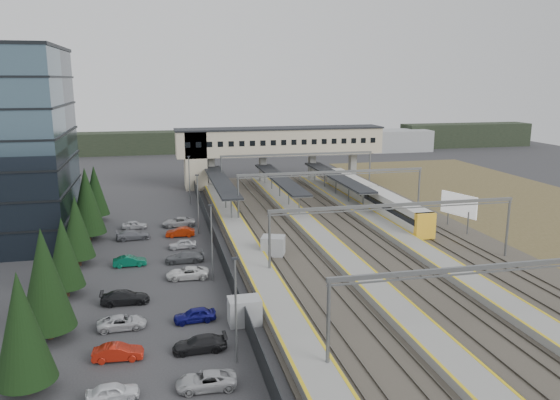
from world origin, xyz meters
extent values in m
plane|color=#2B2B2D|center=(0.00, 0.00, 0.00)|extent=(220.00, 220.00, 0.00)
cylinder|color=black|center=(-22.00, -26.00, 0.60)|extent=(0.44, 0.44, 1.20)
cone|color=black|center=(-22.00, -26.00, 4.75)|extent=(3.90, 3.90, 7.50)
cylinder|color=black|center=(-22.00, -18.00, 0.60)|extent=(0.44, 0.44, 1.20)
cone|color=black|center=(-22.00, -18.00, 5.10)|extent=(4.26, 4.26, 8.20)
cylinder|color=black|center=(-22.00, -9.00, 0.60)|extent=(0.44, 0.44, 1.20)
cone|color=black|center=(-22.00, -9.00, 4.40)|extent=(3.54, 3.54, 6.80)
cylinder|color=black|center=(-22.00, 0.00, 0.60)|extent=(0.44, 0.44, 1.20)
cone|color=black|center=(-22.00, 0.00, 4.50)|extent=(3.64, 3.64, 7.00)
cylinder|color=black|center=(-22.00, 10.00, 0.60)|extent=(0.44, 0.44, 1.20)
cone|color=black|center=(-22.00, 10.00, 5.25)|extent=(4.42, 4.42, 8.50)
cylinder|color=black|center=(-22.00, 20.00, 0.60)|extent=(0.44, 0.44, 1.20)
cone|color=black|center=(-22.00, 20.00, 4.60)|extent=(3.74, 3.74, 7.20)
imported|color=silver|center=(-16.50, -28.00, 0.58)|extent=(3.49, 1.67, 1.15)
imported|color=#A01B0C|center=(-16.50, -22.70, 0.60)|extent=(3.72, 1.46, 1.21)
imported|color=#B7B8BC|center=(-16.50, -17.40, 0.56)|extent=(4.07, 2.00, 1.11)
imported|color=black|center=(-16.50, -12.10, 0.64)|extent=(4.42, 1.84, 1.28)
imported|color=#064D36|center=(-16.50, -1.50, 0.60)|extent=(3.64, 1.34, 1.19)
imported|color=slate|center=(-16.50, 9.10, 0.63)|extent=(4.50, 2.20, 1.26)
imported|color=#B7B7BC|center=(-16.50, 14.40, 0.59)|extent=(3.47, 1.46, 1.17)
imported|color=#A7A8AC|center=(-10.50, -28.00, 0.57)|extent=(4.17, 2.04, 1.14)
imported|color=black|center=(-10.50, -22.70, 0.60)|extent=(4.16, 1.73, 1.20)
imported|color=#0E0E61|center=(-10.50, -17.40, 0.61)|extent=(3.70, 1.75, 1.22)
imported|color=silver|center=(-10.50, -6.80, 0.61)|extent=(4.54, 2.32, 1.23)
imported|color=#54575B|center=(-10.50, -1.50, 0.64)|extent=(4.39, 1.81, 1.27)
imported|color=#B6B7BC|center=(-10.50, 3.80, 0.57)|extent=(3.47, 1.62, 1.15)
imported|color=#962007|center=(-10.50, 9.10, 0.62)|extent=(3.84, 1.56, 1.24)
imported|color=#A0A0A3|center=(-10.50, 14.40, 0.64)|extent=(4.65, 2.23, 1.28)
cylinder|color=slate|center=(-8.00, -25.00, 4.00)|extent=(0.16, 0.16, 8.00)
cube|color=black|center=(-8.00, -25.00, 8.00)|extent=(0.50, 0.25, 0.15)
cylinder|color=slate|center=(-8.00, -8.00, 4.00)|extent=(0.16, 0.16, 8.00)
cube|color=black|center=(-8.00, -8.00, 8.00)|extent=(0.50, 0.25, 0.15)
cylinder|color=slate|center=(-8.00, 10.00, 4.00)|extent=(0.16, 0.16, 8.00)
cube|color=black|center=(-8.00, 10.00, 8.00)|extent=(0.50, 0.25, 0.15)
cylinder|color=slate|center=(-8.00, 28.00, 4.00)|extent=(0.16, 0.16, 8.00)
cube|color=black|center=(-8.00, 28.00, 8.00)|extent=(0.50, 0.25, 0.15)
cube|color=#26282B|center=(-6.50, 5.00, 1.00)|extent=(0.08, 90.00, 2.00)
cube|color=#949699|center=(-6.39, -18.68, 1.13)|extent=(2.74, 2.03, 2.26)
cube|color=#949699|center=(-0.25, -1.56, 1.20)|extent=(3.22, 2.97, 2.40)
cube|color=#3C3930|center=(12.00, 5.00, 0.10)|extent=(34.00, 90.00, 0.20)
cube|color=#59544C|center=(-0.72, 5.00, 0.28)|extent=(0.08, 90.00, 0.14)
cube|color=#59544C|center=(0.72, 5.00, 0.28)|extent=(0.08, 90.00, 0.14)
cube|color=#59544C|center=(3.28, 5.00, 0.28)|extent=(0.08, 90.00, 0.14)
cube|color=#59544C|center=(4.72, 5.00, 0.28)|extent=(0.08, 90.00, 0.14)
cube|color=#59544C|center=(9.28, 5.00, 0.28)|extent=(0.08, 90.00, 0.14)
cube|color=#59544C|center=(10.72, 5.00, 0.28)|extent=(0.08, 90.00, 0.14)
cube|color=#59544C|center=(13.28, 5.00, 0.28)|extent=(0.08, 90.00, 0.14)
cube|color=#59544C|center=(14.72, 5.00, 0.28)|extent=(0.08, 90.00, 0.14)
cube|color=#59544C|center=(19.28, 5.00, 0.28)|extent=(0.08, 90.00, 0.14)
cube|color=#59544C|center=(20.72, 5.00, 0.28)|extent=(0.08, 90.00, 0.14)
cube|color=#59544C|center=(23.28, 5.00, 0.28)|extent=(0.08, 90.00, 0.14)
cube|color=#59544C|center=(24.72, 5.00, 0.28)|extent=(0.08, 90.00, 0.14)
cube|color=gray|center=(-3.00, 5.00, 0.45)|extent=(3.20, 82.00, 0.90)
cube|color=gold|center=(-4.45, 5.00, 0.91)|extent=(0.25, 82.00, 0.02)
cube|color=gold|center=(-1.55, 5.00, 0.91)|extent=(0.25, 82.00, 0.02)
cube|color=gray|center=(7.00, 5.00, 0.45)|extent=(3.20, 82.00, 0.90)
cube|color=gold|center=(5.55, 5.00, 0.91)|extent=(0.25, 82.00, 0.02)
cube|color=gold|center=(8.45, 5.00, 0.91)|extent=(0.25, 82.00, 0.02)
cube|color=gray|center=(17.00, 5.00, 0.45)|extent=(3.20, 82.00, 0.90)
cube|color=gold|center=(15.55, 5.00, 0.91)|extent=(0.25, 82.00, 0.02)
cube|color=gold|center=(18.45, 5.00, 0.91)|extent=(0.25, 82.00, 0.02)
cube|color=black|center=(-3.00, 27.00, 4.00)|extent=(3.00, 30.00, 0.25)
cube|color=slate|center=(-3.00, 27.00, 3.85)|extent=(3.10, 30.00, 0.12)
cylinder|color=slate|center=(-3.00, 14.00, 2.40)|extent=(0.20, 0.20, 3.10)
cylinder|color=slate|center=(-3.00, 20.50, 2.40)|extent=(0.20, 0.20, 3.10)
cylinder|color=slate|center=(-3.00, 27.00, 2.40)|extent=(0.20, 0.20, 3.10)
cylinder|color=slate|center=(-3.00, 33.50, 2.40)|extent=(0.20, 0.20, 3.10)
cylinder|color=slate|center=(-3.00, 40.00, 2.40)|extent=(0.20, 0.20, 3.10)
cube|color=black|center=(7.00, 27.00, 4.00)|extent=(3.00, 30.00, 0.25)
cube|color=slate|center=(7.00, 27.00, 3.85)|extent=(3.10, 30.00, 0.12)
cylinder|color=slate|center=(7.00, 14.00, 2.40)|extent=(0.20, 0.20, 3.10)
cylinder|color=slate|center=(7.00, 20.50, 2.40)|extent=(0.20, 0.20, 3.10)
cylinder|color=slate|center=(7.00, 27.00, 2.40)|extent=(0.20, 0.20, 3.10)
cylinder|color=slate|center=(7.00, 33.50, 2.40)|extent=(0.20, 0.20, 3.10)
cylinder|color=slate|center=(7.00, 40.00, 2.40)|extent=(0.20, 0.20, 3.10)
cube|color=black|center=(17.00, 27.00, 4.00)|extent=(3.00, 30.00, 0.25)
cube|color=slate|center=(17.00, 27.00, 3.85)|extent=(3.10, 30.00, 0.12)
cylinder|color=slate|center=(17.00, 14.00, 2.40)|extent=(0.20, 0.20, 3.10)
cylinder|color=slate|center=(17.00, 20.50, 2.40)|extent=(0.20, 0.20, 3.10)
cylinder|color=slate|center=(17.00, 27.00, 2.40)|extent=(0.20, 0.20, 3.10)
cylinder|color=slate|center=(17.00, 33.50, 2.40)|extent=(0.20, 0.20, 3.10)
cylinder|color=slate|center=(17.00, 40.00, 2.40)|extent=(0.20, 0.20, 3.10)
cube|color=beige|center=(10.50, 42.00, 8.50)|extent=(40.00, 6.00, 5.00)
cube|color=black|center=(10.50, 42.00, 11.05)|extent=(40.40, 6.40, 0.30)
cube|color=beige|center=(-6.00, 42.00, 5.50)|extent=(4.00, 6.00, 11.00)
cube|color=black|center=(-7.50, 38.98, 8.60)|extent=(1.00, 0.06, 1.00)
cube|color=black|center=(-5.50, 38.98, 8.60)|extent=(1.00, 0.06, 1.00)
cube|color=black|center=(-3.50, 38.98, 8.60)|extent=(1.00, 0.06, 1.00)
cube|color=black|center=(-1.50, 38.98, 8.60)|extent=(1.00, 0.06, 1.00)
cube|color=black|center=(0.50, 38.98, 8.60)|extent=(1.00, 0.06, 1.00)
cube|color=black|center=(2.50, 38.98, 8.60)|extent=(1.00, 0.06, 1.00)
cube|color=black|center=(4.50, 38.98, 8.60)|extent=(1.00, 0.06, 1.00)
cube|color=black|center=(6.50, 38.98, 8.60)|extent=(1.00, 0.06, 1.00)
cube|color=black|center=(8.50, 38.98, 8.60)|extent=(1.00, 0.06, 1.00)
cube|color=black|center=(10.50, 38.98, 8.60)|extent=(1.00, 0.06, 1.00)
cube|color=black|center=(12.50, 38.98, 8.60)|extent=(1.00, 0.06, 1.00)
cube|color=black|center=(14.50, 38.98, 8.60)|extent=(1.00, 0.06, 1.00)
cube|color=black|center=(16.50, 38.98, 8.60)|extent=(1.00, 0.06, 1.00)
cube|color=black|center=(18.50, 38.98, 8.60)|extent=(1.00, 0.06, 1.00)
cube|color=black|center=(20.50, 38.98, 8.60)|extent=(1.00, 0.06, 1.00)
cube|color=black|center=(22.50, 38.98, 8.60)|extent=(1.00, 0.06, 1.00)
cube|color=black|center=(24.50, 38.98, 8.60)|extent=(1.00, 0.06, 1.00)
cube|color=black|center=(26.50, 38.98, 8.60)|extent=(1.00, 0.06, 1.00)
cube|color=black|center=(28.50, 38.98, 8.60)|extent=(1.00, 0.06, 1.00)
cube|color=gray|center=(-4.50, 42.00, 3.00)|extent=(1.20, 1.60, 6.00)
cube|color=gray|center=(-3.00, 42.00, 3.00)|extent=(1.20, 1.60, 6.00)
cube|color=gray|center=(7.00, 42.00, 3.00)|extent=(1.20, 1.60, 6.00)
cube|color=gray|center=(17.00, 42.00, 3.00)|extent=(1.20, 1.60, 6.00)
cube|color=gray|center=(25.50, 42.00, 3.00)|extent=(1.20, 1.60, 6.00)
cylinder|color=slate|center=(-2.00, -28.00, 3.50)|extent=(0.28, 0.28, 7.00)
cube|color=slate|center=(12.00, -28.00, 7.00)|extent=(28.40, 0.25, 0.35)
cube|color=slate|center=(12.00, -28.00, 6.60)|extent=(28.40, 0.12, 0.12)
cylinder|color=slate|center=(-2.00, -8.00, 3.50)|extent=(0.28, 0.28, 7.00)
cylinder|color=slate|center=(26.00, -8.00, 3.50)|extent=(0.28, 0.28, 7.00)
cube|color=slate|center=(12.00, -8.00, 7.00)|extent=(28.40, 0.25, 0.35)
cube|color=slate|center=(12.00, -8.00, 6.60)|extent=(28.40, 0.12, 0.12)
cylinder|color=slate|center=(-2.00, 14.00, 3.50)|extent=(0.28, 0.28, 7.00)
cylinder|color=slate|center=(26.00, 14.00, 3.50)|extent=(0.28, 0.28, 7.00)
cube|color=slate|center=(12.00, 14.00, 7.00)|extent=(28.40, 0.25, 0.35)
cube|color=slate|center=(12.00, 14.00, 6.60)|extent=(28.40, 0.12, 0.12)
cylinder|color=slate|center=(-2.00, 34.00, 3.50)|extent=(0.28, 0.28, 7.00)
cylinder|color=slate|center=(26.00, 34.00, 3.50)|extent=(0.28, 0.28, 7.00)
cube|color=slate|center=(12.00, 34.00, 7.00)|extent=(28.40, 0.25, 0.35)
cube|color=slate|center=(12.00, 34.00, 6.60)|extent=(28.40, 0.12, 0.12)
cube|color=beige|center=(20.00, 9.24, 1.97)|extent=(2.63, 18.16, 3.38)
cube|color=black|center=(20.00, 9.24, 2.34)|extent=(2.68, 17.56, 0.84)
cube|color=slate|center=(20.00, 9.24, 0.52)|extent=(2.25, 16.76, 0.47)
cube|color=beige|center=(20.00, 28.00, 1.97)|extent=(2.63, 18.16, 3.38)
cube|color=black|center=(20.00, 28.00, 2.34)|extent=(2.68, 17.56, 0.84)
cube|color=slate|center=(20.00, 28.00, 0.52)|extent=(2.25, 16.76, 0.47)
cube|color=yellow|center=(20.00, 0.26, 1.97)|extent=(2.65, 0.90, 3.38)
cylinder|color=slate|center=(26.69, 1.17, 1.62)|extent=(0.20, 0.20, 3.23)
cylinder|color=slate|center=(26.69, 6.23, 1.62)|extent=(0.20, 0.20, 3.23)
cube|color=white|center=(26.69, 3.70, 3.65)|extent=(2.09, 5.78, 3.03)
cube|color=black|center=(-10.00, 95.00, 3.00)|extent=(60.00, 8.00, 6.00)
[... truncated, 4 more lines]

